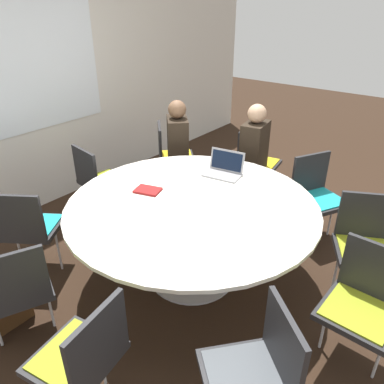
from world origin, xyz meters
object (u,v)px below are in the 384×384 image
Objects in this scene: chair_1 at (171,153)px; handbag at (3,311)px; chair_7 at (364,299)px; chair_8 at (365,240)px; laptop at (224,169)px; chair_3 at (28,225)px; chair_9 at (317,192)px; chair_2 at (98,177)px; chair_4 at (15,287)px; chair_5 at (83,354)px; spiral_notebook at (148,190)px; chair_6 at (257,368)px; chair_0 at (254,157)px; person_0 at (255,150)px; person_1 at (179,144)px.

handbag is (-2.44, -0.46, -0.37)m from chair_1.
chair_7 is at bearing -58.28° from handbag.
laptop is (-0.07, 1.29, 0.28)m from chair_8.
laptop is (-0.52, -1.12, 0.28)m from chair_1.
chair_3 and chair_9 have the same top height.
chair_2 reaches higher than handbag.
chair_3 is at bearing -11.44° from chair_9.
chair_4 is 1.00× the size of chair_9.
chair_5 is 1.47m from spiral_notebook.
chair_7 is at bearing -68.08° from chair_6.
chair_2 is 3.50× the size of spiral_notebook.
handbag is (-1.44, -0.61, -0.37)m from chair_2.
chair_5 is at bearing 21.68° from chair_9.
chair_0 is at bearing -41.08° from chair_7.
chair_3 is at bearing 76.18° from chair_4.
chair_3 is 2.36× the size of laptop.
chair_0 is 1.00× the size of chair_2.
person_0 is (1.40, 1.59, 0.19)m from chair_7.
chair_4 is (-2.92, 0.13, 0.00)m from chair_0.
chair_7 is 1.47m from chair_9.
chair_6 is 2.60m from person_0.
chair_6 is 1.00× the size of chair_7.
chair_1 is 3.50× the size of spiral_notebook.
chair_6 is 0.89m from chair_7.
chair_8 is 2.80m from handbag.
chair_0 reaches higher than spiral_notebook.
chair_1 is at bearing 59.70° from chair_3.
chair_7 is 2.36× the size of laptop.
chair_6 is (-1.98, -2.30, 0.00)m from chair_1.
person_0 reaches higher than handbag.
chair_3 reaches higher than handbag.
spiral_notebook is (-1.21, -0.80, 0.23)m from chair_1.
laptop is at bearing 21.37° from chair_3.
chair_5 is 2.70m from person_1.
person_0 is at bearing -7.77° from spiral_notebook.
chair_8 is 0.71× the size of person_0.
handbag is at bearing 34.24° from chair_7.
chair_3 is at bearing -41.05° from chair_1.
chair_4 is at bearing -110.34° from laptop.
chair_6 is 3.50× the size of spiral_notebook.
chair_3 is at bearing -47.90° from person_1.
chair_6 is (0.49, -0.77, 0.00)m from chair_5.
chair_8 is 0.83m from chair_9.
spiral_notebook is (-1.10, -0.57, 0.04)m from person_1.
chair_0 is 3.50× the size of spiral_notebook.
person_1 reaches higher than chair_9.
person_1 reaches higher than chair_6.
handbag is at bearing 18.55° from chair_8.
chair_4 and chair_7 have the same top height.
chair_9 is 1.66m from spiral_notebook.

